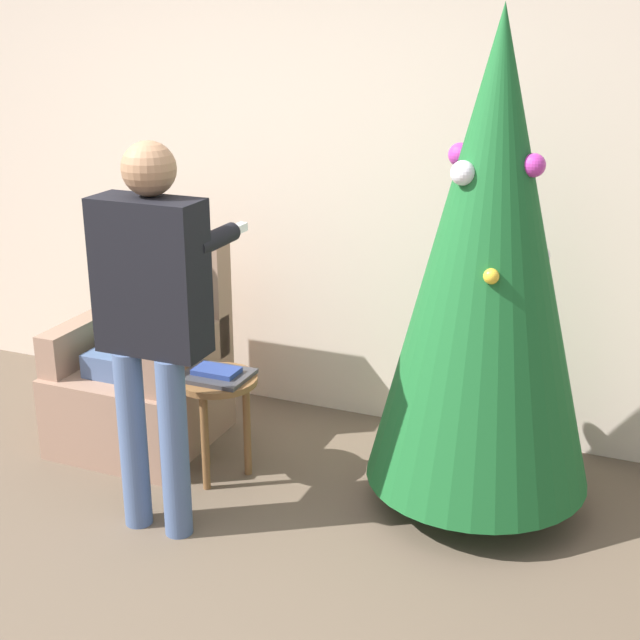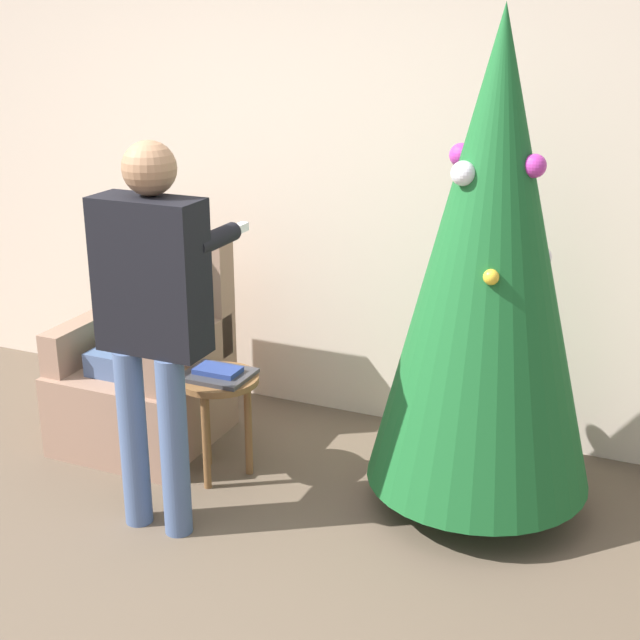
% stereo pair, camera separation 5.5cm
% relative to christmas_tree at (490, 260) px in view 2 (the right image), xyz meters
% --- Properties ---
extents(wall_back, '(8.00, 0.06, 2.70)m').
position_rel_christmas_tree_xyz_m(wall_back, '(-1.10, 0.72, 0.19)').
color(wall_back, beige).
rests_on(wall_back, ground_plane).
extents(christmas_tree, '(0.99, 0.99, 2.17)m').
position_rel_christmas_tree_xyz_m(christmas_tree, '(0.00, 0.00, 0.00)').
color(christmas_tree, brown).
rests_on(christmas_tree, ground_plane).
extents(armchair, '(0.71, 0.75, 1.04)m').
position_rel_christmas_tree_xyz_m(armchair, '(-1.75, -0.00, -0.81)').
color(armchair, '#93705B').
rests_on(armchair, ground_plane).
extents(person_seated, '(0.36, 0.46, 1.24)m').
position_rel_christmas_tree_xyz_m(person_seated, '(-1.75, -0.04, -0.48)').
color(person_seated, '#475B84').
rests_on(person_seated, ground_plane).
extents(person_standing, '(0.47, 0.57, 1.66)m').
position_rel_christmas_tree_xyz_m(person_standing, '(-1.22, -0.68, -0.15)').
color(person_standing, '#475B84').
rests_on(person_standing, ground_plane).
extents(side_stool, '(0.38, 0.38, 0.52)m').
position_rel_christmas_tree_xyz_m(side_stool, '(-1.19, -0.23, -0.73)').
color(side_stool, brown).
rests_on(side_stool, ground_plane).
extents(laptop, '(0.31, 0.26, 0.02)m').
position_rel_christmas_tree_xyz_m(laptop, '(-1.19, -0.23, -0.63)').
color(laptop, '#38383D').
rests_on(laptop, side_stool).
extents(book, '(0.21, 0.13, 0.02)m').
position_rel_christmas_tree_xyz_m(book, '(-1.19, -0.23, -0.61)').
color(book, navy).
rests_on(book, laptop).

